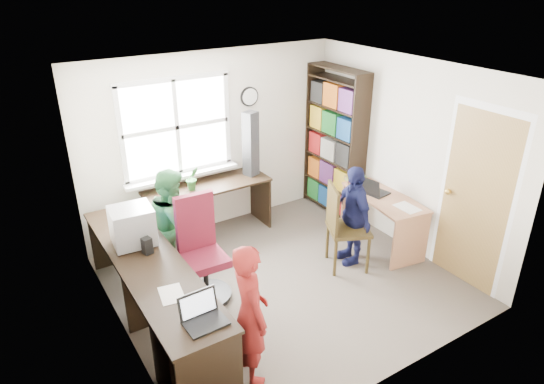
{
  "coord_description": "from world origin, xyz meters",
  "views": [
    {
      "loc": [
        -2.6,
        -3.86,
        3.32
      ],
      "look_at": [
        0.0,
        0.25,
        1.05
      ],
      "focal_mm": 32.0,
      "sensor_mm": 36.0,
      "label": 1
    }
  ],
  "objects_px": {
    "bookshelf": "(335,145)",
    "person_navy": "(353,215)",
    "crt_monitor": "(133,226)",
    "wooden_chair": "(342,224)",
    "laptop_right": "(372,190)",
    "cd_tower": "(251,144)",
    "l_desk": "(186,300)",
    "potted_plant": "(192,178)",
    "swivel_chair": "(202,255)",
    "person_green": "(174,226)",
    "laptop_left": "(202,315)",
    "person_red": "(250,314)",
    "right_desk": "(383,209)"
  },
  "relations": [
    {
      "from": "l_desk",
      "to": "laptop_right",
      "type": "relative_size",
      "value": 7.49
    },
    {
      "from": "bookshelf",
      "to": "laptop_left",
      "type": "xyz_separation_m",
      "value": [
        -3.08,
        -2.15,
        -0.2
      ]
    },
    {
      "from": "crt_monitor",
      "to": "potted_plant",
      "type": "distance_m",
      "value": 1.39
    },
    {
      "from": "wooden_chair",
      "to": "person_red",
      "type": "relative_size",
      "value": 0.8
    },
    {
      "from": "wooden_chair",
      "to": "laptop_left",
      "type": "distance_m",
      "value": 2.37
    },
    {
      "from": "laptop_left",
      "to": "person_red",
      "type": "distance_m",
      "value": 0.44
    },
    {
      "from": "bookshelf",
      "to": "laptop_left",
      "type": "height_order",
      "value": "bookshelf"
    },
    {
      "from": "l_desk",
      "to": "wooden_chair",
      "type": "distance_m",
      "value": 2.08
    },
    {
      "from": "bookshelf",
      "to": "swivel_chair",
      "type": "relative_size",
      "value": 1.8
    },
    {
      "from": "laptop_right",
      "to": "potted_plant",
      "type": "height_order",
      "value": "potted_plant"
    },
    {
      "from": "bookshelf",
      "to": "laptop_right",
      "type": "height_order",
      "value": "bookshelf"
    },
    {
      "from": "right_desk",
      "to": "person_navy",
      "type": "relative_size",
      "value": 1.01
    },
    {
      "from": "l_desk",
      "to": "bookshelf",
      "type": "relative_size",
      "value": 1.4
    },
    {
      "from": "swivel_chair",
      "to": "right_desk",
      "type": "bearing_deg",
      "value": -3.8
    },
    {
      "from": "bookshelf",
      "to": "wooden_chair",
      "type": "xyz_separation_m",
      "value": [
        -0.89,
        -1.27,
        -0.43
      ]
    },
    {
      "from": "laptop_right",
      "to": "wooden_chair",
      "type": "bearing_deg",
      "value": 101.98
    },
    {
      "from": "swivel_chair",
      "to": "cd_tower",
      "type": "distance_m",
      "value": 1.84
    },
    {
      "from": "laptop_left",
      "to": "person_red",
      "type": "relative_size",
      "value": 0.26
    },
    {
      "from": "swivel_chair",
      "to": "wooden_chair",
      "type": "bearing_deg",
      "value": -10.98
    },
    {
      "from": "laptop_right",
      "to": "cd_tower",
      "type": "distance_m",
      "value": 1.68
    },
    {
      "from": "right_desk",
      "to": "person_green",
      "type": "relative_size",
      "value": 0.93
    },
    {
      "from": "bookshelf",
      "to": "crt_monitor",
      "type": "distance_m",
      "value": 3.23
    },
    {
      "from": "swivel_chair",
      "to": "wooden_chair",
      "type": "distance_m",
      "value": 1.68
    },
    {
      "from": "wooden_chair",
      "to": "laptop_right",
      "type": "bearing_deg",
      "value": 46.44
    },
    {
      "from": "person_navy",
      "to": "wooden_chair",
      "type": "bearing_deg",
      "value": -64.25
    },
    {
      "from": "person_red",
      "to": "laptop_left",
      "type": "bearing_deg",
      "value": 93.14
    },
    {
      "from": "cd_tower",
      "to": "crt_monitor",
      "type": "bearing_deg",
      "value": -173.24
    },
    {
      "from": "laptop_left",
      "to": "person_red",
      "type": "xyz_separation_m",
      "value": [
        0.41,
        -0.04,
        -0.14
      ]
    },
    {
      "from": "bookshelf",
      "to": "person_navy",
      "type": "height_order",
      "value": "bookshelf"
    },
    {
      "from": "bookshelf",
      "to": "cd_tower",
      "type": "distance_m",
      "value": 1.28
    },
    {
      "from": "l_desk",
      "to": "bookshelf",
      "type": "distance_m",
      "value": 3.35
    },
    {
      "from": "right_desk",
      "to": "bookshelf",
      "type": "distance_m",
      "value": 1.26
    },
    {
      "from": "crt_monitor",
      "to": "person_green",
      "type": "xyz_separation_m",
      "value": [
        0.52,
        0.25,
        -0.27
      ]
    },
    {
      "from": "laptop_left",
      "to": "person_green",
      "type": "bearing_deg",
      "value": 73.63
    },
    {
      "from": "person_red",
      "to": "person_navy",
      "type": "relative_size",
      "value": 1.06
    },
    {
      "from": "l_desk",
      "to": "person_red",
      "type": "distance_m",
      "value": 0.8
    },
    {
      "from": "l_desk",
      "to": "wooden_chair",
      "type": "height_order",
      "value": "wooden_chair"
    },
    {
      "from": "right_desk",
      "to": "person_red",
      "type": "bearing_deg",
      "value": -148.89
    },
    {
      "from": "right_desk",
      "to": "person_green",
      "type": "height_order",
      "value": "person_green"
    },
    {
      "from": "wooden_chair",
      "to": "laptop_right",
      "type": "xyz_separation_m",
      "value": [
        0.7,
        0.27,
        0.17
      ]
    },
    {
      "from": "wooden_chair",
      "to": "crt_monitor",
      "type": "xyz_separation_m",
      "value": [
        -2.27,
        0.58,
        0.38
      ]
    },
    {
      "from": "person_red",
      "to": "swivel_chair",
      "type": "bearing_deg",
      "value": 2.09
    },
    {
      "from": "crt_monitor",
      "to": "laptop_left",
      "type": "bearing_deg",
      "value": -81.83
    },
    {
      "from": "swivel_chair",
      "to": "wooden_chair",
      "type": "relative_size",
      "value": 1.1
    },
    {
      "from": "crt_monitor",
      "to": "potted_plant",
      "type": "xyz_separation_m",
      "value": [
        1.05,
        0.91,
        -0.05
      ]
    },
    {
      "from": "right_desk",
      "to": "cd_tower",
      "type": "relative_size",
      "value": 1.45
    },
    {
      "from": "cd_tower",
      "to": "person_red",
      "type": "bearing_deg",
      "value": -139.65
    },
    {
      "from": "right_desk",
      "to": "swivel_chair",
      "type": "distance_m",
      "value": 2.44
    },
    {
      "from": "l_desk",
      "to": "swivel_chair",
      "type": "distance_m",
      "value": 0.73
    },
    {
      "from": "right_desk",
      "to": "wooden_chair",
      "type": "xyz_separation_m",
      "value": [
        -0.79,
        -0.13,
        0.08
      ]
    }
  ]
}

